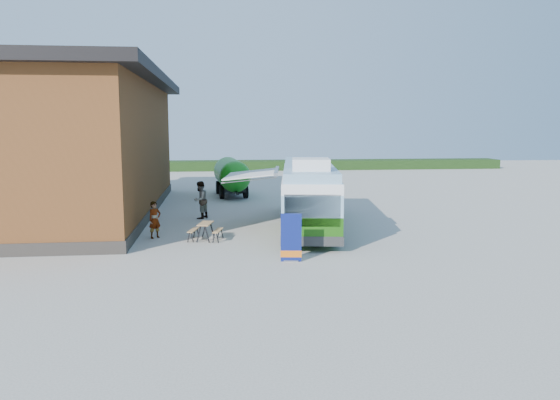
{
  "coord_description": "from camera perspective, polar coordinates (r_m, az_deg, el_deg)",
  "views": [
    {
      "loc": [
        -2.97,
        -20.51,
        4.81
      ],
      "look_at": [
        -0.19,
        4.02,
        1.4
      ],
      "focal_mm": 35.0,
      "sensor_mm": 36.0,
      "label": 1
    }
  ],
  "objects": [
    {
      "name": "hedge",
      "position": [
        59.69,
        4.14,
        3.7
      ],
      "size": [
        40.0,
        3.0,
        1.0
      ],
      "primitive_type": "cube",
      "color": "#264419",
      "rests_on": "ground"
    },
    {
      "name": "picnic_table",
      "position": [
        23.07,
        -7.79,
        -2.85
      ],
      "size": [
        1.5,
        1.39,
        0.74
      ],
      "rotation": [
        0.0,
        0.0,
        -0.21
      ],
      "color": "tan",
      "rests_on": "ground"
    },
    {
      "name": "banner",
      "position": [
        19.3,
        1.16,
        -4.41
      ],
      "size": [
        0.75,
        0.25,
        1.73
      ],
      "rotation": [
        0.0,
        0.0,
        -0.13
      ],
      "color": "navy",
      "rests_on": "ground"
    },
    {
      "name": "slurry_tanker",
      "position": [
        37.27,
        -5.11,
        2.67
      ],
      "size": [
        2.4,
        6.83,
        2.53
      ],
      "rotation": [
        0.0,
        0.0,
        0.08
      ],
      "color": "#198B19",
      "rests_on": "ground"
    },
    {
      "name": "ground",
      "position": [
        21.28,
        1.73,
        -5.2
      ],
      "size": [
        100.0,
        100.0,
        0.0
      ],
      "primitive_type": "plane",
      "color": "#BCB7AD",
      "rests_on": "ground"
    },
    {
      "name": "person_a",
      "position": [
        23.86,
        -12.95,
        -2.03
      ],
      "size": [
        0.69,
        0.66,
        1.59
      ],
      "primitive_type": "imported",
      "rotation": [
        0.0,
        0.0,
        0.68
      ],
      "color": "#999999",
      "rests_on": "ground"
    },
    {
      "name": "bus",
      "position": [
        25.81,
        2.94,
        0.82
      ],
      "size": [
        3.86,
        11.46,
        3.46
      ],
      "rotation": [
        0.0,
        0.0,
        -0.13
      ],
      "color": "#2E6C12",
      "rests_on": "ground"
    },
    {
      "name": "awning",
      "position": [
        25.52,
        -2.57,
        2.71
      ],
      "size": [
        2.93,
        4.2,
        0.5
      ],
      "rotation": [
        0.0,
        0.0,
        -0.13
      ],
      "color": "white",
      "rests_on": "ground"
    },
    {
      "name": "person_b",
      "position": [
        28.4,
        -8.35,
        0.01
      ],
      "size": [
        1.11,
        1.18,
        1.94
      ],
      "primitive_type": "imported",
      "rotation": [
        0.0,
        0.0,
        -2.1
      ],
      "color": "#999999",
      "rests_on": "ground"
    },
    {
      "name": "barn",
      "position": [
        31.45,
        -20.4,
        5.15
      ],
      "size": [
        9.6,
        21.2,
        7.5
      ],
      "color": "brown",
      "rests_on": "ground"
    }
  ]
}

